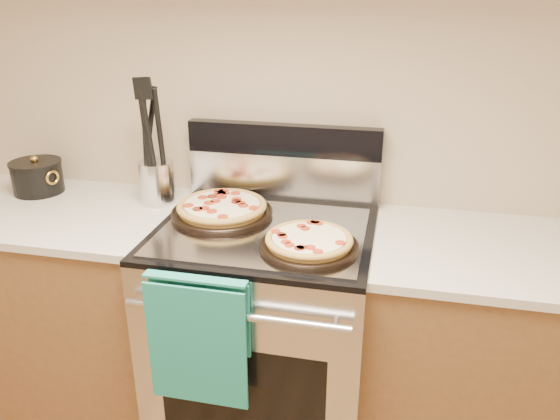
% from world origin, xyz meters
% --- Properties ---
extents(wall_back, '(4.00, 0.00, 4.00)m').
position_xyz_m(wall_back, '(0.00, 2.00, 1.35)').
color(wall_back, tan).
rests_on(wall_back, ground).
extents(range_body, '(0.76, 0.68, 0.90)m').
position_xyz_m(range_body, '(0.00, 1.65, 0.45)').
color(range_body, '#B7B7BC').
rests_on(range_body, ground).
extents(oven_window, '(0.56, 0.01, 0.40)m').
position_xyz_m(oven_window, '(0.00, 1.31, 0.45)').
color(oven_window, black).
rests_on(oven_window, range_body).
extents(cooktop, '(0.76, 0.68, 0.02)m').
position_xyz_m(cooktop, '(0.00, 1.65, 0.91)').
color(cooktop, black).
rests_on(cooktop, range_body).
extents(backsplash_lower, '(0.76, 0.06, 0.18)m').
position_xyz_m(backsplash_lower, '(0.00, 1.96, 1.01)').
color(backsplash_lower, silver).
rests_on(backsplash_lower, cooktop).
extents(backsplash_upper, '(0.76, 0.06, 0.12)m').
position_xyz_m(backsplash_upper, '(0.00, 1.96, 1.16)').
color(backsplash_upper, black).
rests_on(backsplash_upper, backsplash_lower).
extents(oven_handle, '(0.70, 0.03, 0.03)m').
position_xyz_m(oven_handle, '(0.00, 1.27, 0.80)').
color(oven_handle, silver).
rests_on(oven_handle, range_body).
extents(dish_towel, '(0.32, 0.05, 0.42)m').
position_xyz_m(dish_towel, '(-0.12, 1.27, 0.70)').
color(dish_towel, '#197A80').
rests_on(dish_towel, oven_handle).
extents(foil_sheet, '(0.70, 0.55, 0.01)m').
position_xyz_m(foil_sheet, '(0.00, 1.62, 0.92)').
color(foil_sheet, gray).
rests_on(foil_sheet, cooktop).
extents(cabinet_left, '(1.00, 0.62, 0.88)m').
position_xyz_m(cabinet_left, '(-0.88, 1.68, 0.44)').
color(cabinet_left, brown).
rests_on(cabinet_left, ground).
extents(countertop_left, '(1.02, 0.64, 0.03)m').
position_xyz_m(countertop_left, '(-0.88, 1.68, 0.90)').
color(countertop_left, beige).
rests_on(countertop_left, cabinet_left).
extents(cabinet_right, '(1.00, 0.62, 0.88)m').
position_xyz_m(cabinet_right, '(0.88, 1.68, 0.44)').
color(cabinet_right, brown).
rests_on(cabinet_right, ground).
extents(countertop_right, '(1.02, 0.64, 0.03)m').
position_xyz_m(countertop_right, '(0.88, 1.68, 0.90)').
color(countertop_right, beige).
rests_on(countertop_right, cabinet_right).
extents(pepperoni_pizza_back, '(0.39, 0.39, 0.05)m').
position_xyz_m(pepperoni_pizza_back, '(-0.18, 1.72, 0.95)').
color(pepperoni_pizza_back, '#A67633').
rests_on(pepperoni_pizza_back, foil_sheet).
extents(pepperoni_pizza_front, '(0.41, 0.41, 0.04)m').
position_xyz_m(pepperoni_pizza_front, '(0.18, 1.52, 0.95)').
color(pepperoni_pizza_front, '#A67633').
rests_on(pepperoni_pizza_front, foil_sheet).
extents(utensil_crock, '(0.14, 0.14, 0.17)m').
position_xyz_m(utensil_crock, '(-0.48, 1.82, 1.00)').
color(utensil_crock, silver).
rests_on(utensil_crock, countertop_left).
extents(saucepan, '(0.26, 0.26, 0.12)m').
position_xyz_m(saucepan, '(-1.02, 1.83, 0.97)').
color(saucepan, black).
rests_on(saucepan, countertop_left).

